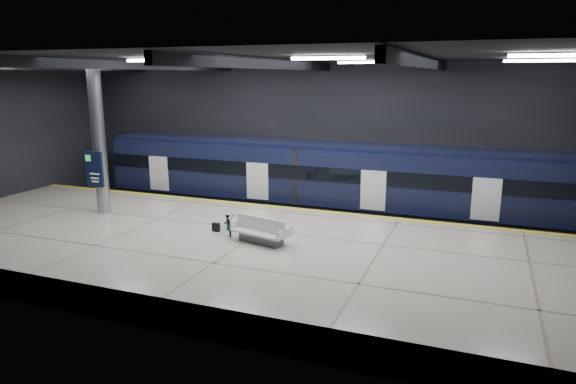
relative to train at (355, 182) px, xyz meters
The scene contains 10 objects.
ground 6.30m from the train, 112.72° to the right, with size 30.00×30.00×0.00m, color black.
room_shell 6.99m from the train, 112.74° to the right, with size 30.10×16.10×8.05m.
platform 8.46m from the train, 106.06° to the right, with size 30.00×11.00×1.10m, color beige.
safety_strip 3.71m from the train, 129.97° to the right, with size 30.00×0.40×0.01m, color gold.
rails 3.04m from the train, behind, with size 30.00×1.52×0.16m.
train is the anchor object (origin of this frame).
bench 8.15m from the train, 101.92° to the right, with size 2.43×1.46×1.00m.
bicycle 8.04m from the train, 115.01° to the right, with size 0.59×1.70×0.89m, color #99999E.
pannier_bag 8.33m from the train, 118.77° to the right, with size 0.30×0.18×0.35m, color black.
info_column 12.43m from the train, 147.66° to the right, with size 0.90×0.78×6.90m.
Camera 1 is at (8.27, -19.40, 7.30)m, focal length 32.00 mm.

